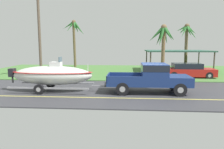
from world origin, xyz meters
TOP-DOWN VIEW (x-y plane):
  - ground at (0.00, 8.38)m, footprint 36.00×22.00m
  - pickup_truck_towing at (0.26, -0.19)m, footprint 5.53×2.09m
  - boat_on_trailer at (-6.46, -0.19)m, footprint 6.51×2.30m
  - parked_sedan_near at (4.34, 6.52)m, footprint 4.62×1.88m
  - carport_awning at (4.32, 11.39)m, footprint 7.10×5.37m
  - palm_tree_near_left at (1.79, 5.96)m, footprint 2.64×2.73m
  - palm_tree_near_right at (-8.68, 14.96)m, footprint 3.14×2.66m
  - palm_tree_mid at (6.17, 14.49)m, footprint 2.60×2.99m
  - utility_pole at (-9.48, 5.19)m, footprint 0.24×1.80m

SIDE VIEW (x-z plane):
  - ground at x=0.00m, z-range -0.07..0.04m
  - parked_sedan_near at x=4.34m, z-range -0.02..1.36m
  - pickup_truck_towing at x=0.26m, z-range 0.10..1.99m
  - boat_on_trailer at x=-6.46m, z-range -0.07..2.23m
  - carport_awning at x=4.32m, z-range 1.13..3.60m
  - palm_tree_near_left at x=1.79m, z-range 1.17..6.13m
  - palm_tree_mid at x=6.17m, z-range 1.42..7.24m
  - utility_pole at x=-9.48m, z-range 0.15..8.82m
  - palm_tree_near_right at x=-8.68m, z-range 1.56..8.02m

